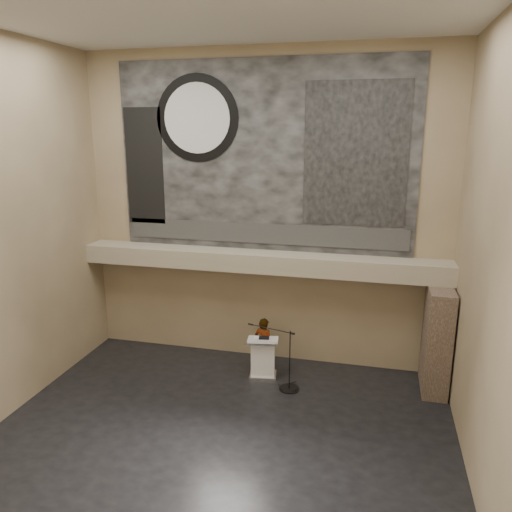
# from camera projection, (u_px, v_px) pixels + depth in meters

# --- Properties ---
(floor) EXTENTS (10.00, 10.00, 0.00)m
(floor) POSITION_uv_depth(u_px,v_px,m) (221.00, 434.00, 10.86)
(floor) COLOR black
(floor) RESTS_ON ground
(ceiling) EXTENTS (10.00, 10.00, 0.00)m
(ceiling) POSITION_uv_depth(u_px,v_px,m) (213.00, 8.00, 8.72)
(ceiling) COLOR silver
(ceiling) RESTS_ON wall_back
(wall_back) EXTENTS (10.00, 0.02, 8.50)m
(wall_back) POSITION_uv_depth(u_px,v_px,m) (263.00, 211.00, 13.55)
(wall_back) COLOR #806C51
(wall_back) RESTS_ON floor
(wall_front) EXTENTS (10.00, 0.02, 8.50)m
(wall_front) POSITION_uv_depth(u_px,v_px,m) (115.00, 317.00, 6.03)
(wall_front) COLOR #806C51
(wall_front) RESTS_ON floor
(wall_left) EXTENTS (0.02, 8.00, 8.50)m
(wall_left) POSITION_uv_depth(u_px,v_px,m) (0.00, 232.00, 10.94)
(wall_left) COLOR #806C51
(wall_left) RESTS_ON floor
(wall_right) EXTENTS (0.02, 8.00, 8.50)m
(wall_right) POSITION_uv_depth(u_px,v_px,m) (492.00, 260.00, 8.64)
(wall_right) COLOR #806C51
(wall_right) RESTS_ON floor
(soffit) EXTENTS (10.00, 0.80, 0.50)m
(soffit) POSITION_uv_depth(u_px,v_px,m) (260.00, 261.00, 13.50)
(soffit) COLOR gray
(soffit) RESTS_ON wall_back
(sprinkler_left) EXTENTS (0.04, 0.04, 0.06)m
(sprinkler_left) POSITION_uv_depth(u_px,v_px,m) (203.00, 268.00, 13.89)
(sprinkler_left) COLOR #B2893D
(sprinkler_left) RESTS_ON soffit
(sprinkler_right) EXTENTS (0.04, 0.04, 0.06)m
(sprinkler_right) POSITION_uv_depth(u_px,v_px,m) (329.00, 277.00, 13.09)
(sprinkler_right) COLOR #B2893D
(sprinkler_right) RESTS_ON soffit
(banner) EXTENTS (8.00, 0.05, 5.00)m
(banner) POSITION_uv_depth(u_px,v_px,m) (263.00, 157.00, 13.15)
(banner) COLOR black
(banner) RESTS_ON wall_back
(banner_text_strip) EXTENTS (7.76, 0.02, 0.55)m
(banner_text_strip) POSITION_uv_depth(u_px,v_px,m) (262.00, 234.00, 13.63)
(banner_text_strip) COLOR #2C2C2C
(banner_text_strip) RESTS_ON banner
(banner_clock_rim) EXTENTS (2.30, 0.02, 2.30)m
(banner_clock_rim) POSITION_uv_depth(u_px,v_px,m) (197.00, 118.00, 13.28)
(banner_clock_rim) COLOR black
(banner_clock_rim) RESTS_ON banner
(banner_clock_face) EXTENTS (1.84, 0.02, 1.84)m
(banner_clock_face) POSITION_uv_depth(u_px,v_px,m) (197.00, 118.00, 13.26)
(banner_clock_face) COLOR silver
(banner_clock_face) RESTS_ON banner
(banner_building_print) EXTENTS (2.60, 0.02, 3.60)m
(banner_building_print) POSITION_uv_depth(u_px,v_px,m) (355.00, 155.00, 12.54)
(banner_building_print) COLOR black
(banner_building_print) RESTS_ON banner
(banner_brick_print) EXTENTS (1.10, 0.02, 3.20)m
(banner_brick_print) POSITION_uv_depth(u_px,v_px,m) (145.00, 167.00, 13.97)
(banner_brick_print) COLOR black
(banner_brick_print) RESTS_ON banner
(stone_pier) EXTENTS (0.60, 1.40, 2.70)m
(stone_pier) POSITION_uv_depth(u_px,v_px,m) (437.00, 339.00, 12.41)
(stone_pier) COLOR #45352A
(stone_pier) RESTS_ON floor
(lectern) EXTENTS (0.87, 0.68, 1.14)m
(lectern) POSITION_uv_depth(u_px,v_px,m) (263.00, 357.00, 13.22)
(lectern) COLOR silver
(lectern) RESTS_ON floor
(binder) EXTENTS (0.30, 0.26, 0.04)m
(binder) POSITION_uv_depth(u_px,v_px,m) (264.00, 338.00, 13.06)
(binder) COLOR black
(binder) RESTS_ON lectern
(papers) EXTENTS (0.29, 0.36, 0.00)m
(papers) POSITION_uv_depth(u_px,v_px,m) (258.00, 338.00, 13.07)
(papers) COLOR white
(papers) RESTS_ON lectern
(speaker_person) EXTENTS (0.64, 0.50, 1.53)m
(speaker_person) POSITION_uv_depth(u_px,v_px,m) (264.00, 345.00, 13.49)
(speaker_person) COLOR white
(speaker_person) RESTS_ON floor
(mic_stand) EXTENTS (1.41, 0.59, 1.59)m
(mic_stand) POSITION_uv_depth(u_px,v_px,m) (288.00, 380.00, 12.67)
(mic_stand) COLOR black
(mic_stand) RESTS_ON floor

